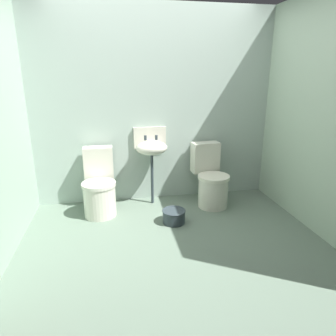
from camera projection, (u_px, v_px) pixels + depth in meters
The scene contains 7 objects.
ground_plane at pixel (173, 245), 3.10m from camera, with size 3.48×2.81×0.08m, color slate.
wall_back at pixel (154, 107), 3.90m from camera, with size 3.48×0.10×2.47m, color #A0B4A8.
wall_right at pixel (324, 116), 3.10m from camera, with size 0.10×2.61×2.47m, color #A1BAA1.
toilet_left at pixel (99, 188), 3.67m from camera, with size 0.40×0.59×0.78m.
toilet_right at pixel (211, 181), 3.91m from camera, with size 0.43×0.62×0.78m.
sink at pixel (151, 147), 3.83m from camera, with size 0.42×0.35×0.99m.
bucket at pixel (174, 216), 3.47m from camera, with size 0.27×0.27×0.16m.
Camera 1 is at (-0.56, -2.67, 1.64)m, focal length 32.33 mm.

